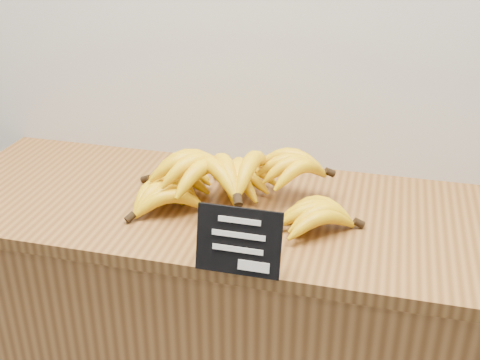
% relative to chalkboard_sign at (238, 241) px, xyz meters
% --- Properties ---
extents(counter_top, '(1.49, 0.54, 0.03)m').
position_rel_chalkboard_sign_xyz_m(counter_top, '(-0.05, 0.26, -0.08)').
color(counter_top, brown).
rests_on(counter_top, counter).
extents(chalkboard_sign, '(0.17, 0.04, 0.13)m').
position_rel_chalkboard_sign_xyz_m(chalkboard_sign, '(0.00, 0.00, 0.00)').
color(chalkboard_sign, black).
rests_on(chalkboard_sign, counter_top).
extents(banana_pile, '(0.57, 0.35, 0.13)m').
position_rel_chalkboard_sign_xyz_m(banana_pile, '(-0.09, 0.25, -0.00)').
color(banana_pile, '#E5B909').
rests_on(banana_pile, counter_top).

